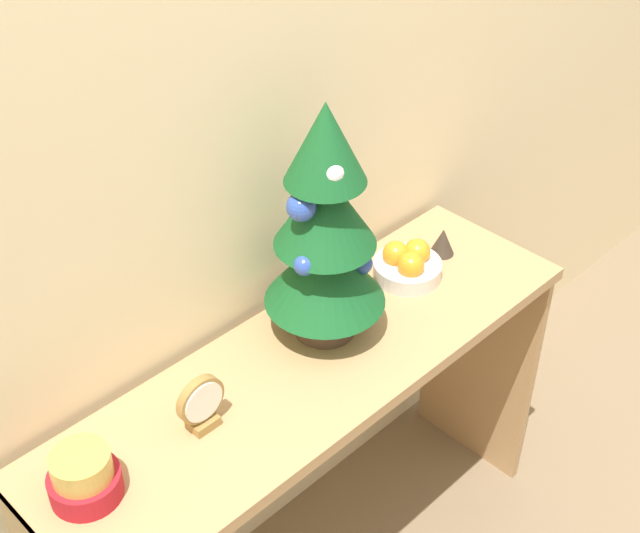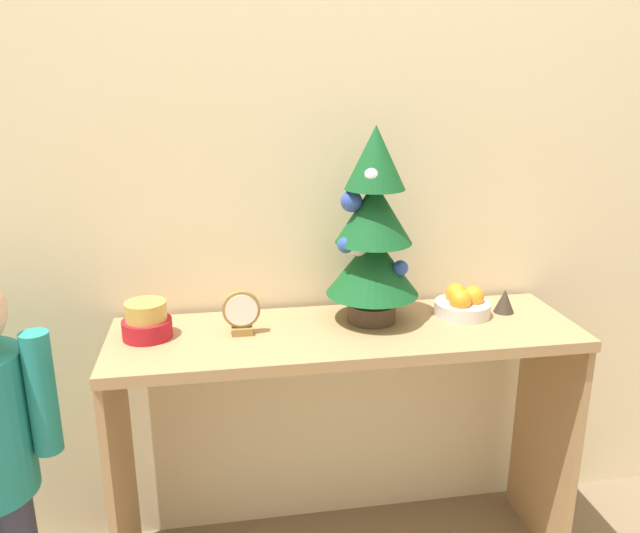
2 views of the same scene
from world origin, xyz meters
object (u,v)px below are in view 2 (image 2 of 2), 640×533
Objects in this scene: fruit_bowl at (463,304)px; figurine at (504,301)px; mini_tree at (373,231)px; desk_clock at (241,313)px; singing_bowl at (147,321)px.

fruit_bowl is 2.30× the size of figurine.
mini_tree is 0.45m from figurine.
desk_clock reaches higher than figurine.
mini_tree is at bearing 179.80° from figurine.
figurine is at bearing -0.20° from mini_tree.
singing_bowl is at bearing -178.24° from mini_tree.
desk_clock is 1.75× the size of figurine.
singing_bowl is at bearing -178.88° from fruit_bowl.
mini_tree is at bearing 5.92° from desk_clock.
singing_bowl reaches higher than figurine.
singing_bowl is 1.07× the size of desk_clock.
singing_bowl is 0.98m from figurine.
fruit_bowl is 0.13m from figurine.
mini_tree is 0.41m from desk_clock.
mini_tree is 3.39× the size of fruit_bowl.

